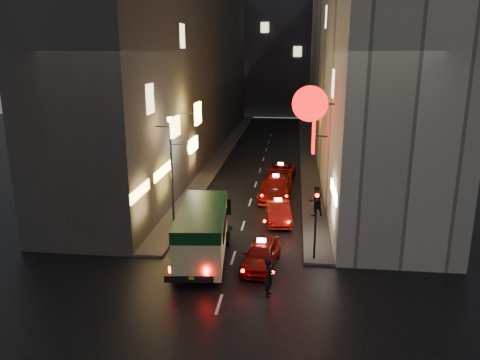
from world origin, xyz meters
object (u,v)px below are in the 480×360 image
at_px(pedestrian_crossing, 269,275).
at_px(traffic_light, 316,210).
at_px(minibus, 202,228).
at_px(taxi_near, 261,252).
at_px(lamp_post, 171,163).

xyz_separation_m(pedestrian_crossing, traffic_light, (2.03, 3.49, 1.73)).
relative_size(minibus, taxi_near, 1.33).
height_order(traffic_light, lamp_post, lamp_post).
bearing_deg(taxi_near, traffic_light, 16.90).
bearing_deg(minibus, lamp_post, 119.11).
relative_size(pedestrian_crossing, traffic_light, 0.55).
bearing_deg(traffic_light, taxi_near, -163.10).
distance_m(minibus, traffic_light, 5.56).
bearing_deg(minibus, taxi_near, -7.42).
xyz_separation_m(taxi_near, lamp_post, (-5.65, 5.30, 2.99)).
height_order(taxi_near, traffic_light, traffic_light).
distance_m(minibus, taxi_near, 3.09).
distance_m(taxi_near, pedestrian_crossing, 2.78).
relative_size(taxi_near, pedestrian_crossing, 2.52).
bearing_deg(pedestrian_crossing, traffic_light, -27.25).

